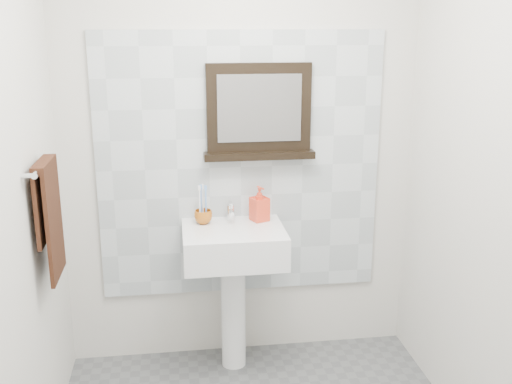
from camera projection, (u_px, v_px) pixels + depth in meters
back_wall at (240, 149)px, 3.37m from camera, size 2.00×0.01×2.50m
front_wall at (358, 355)px, 1.27m from camera, size 2.00×0.01×2.50m
left_wall at (3, 216)px, 2.19m from camera, size 0.01×2.20×2.50m
splashback at (241, 167)px, 3.38m from camera, size 1.60×0.02×1.50m
pedestal_sink at (234, 259)px, 3.30m from camera, size 0.55×0.44×0.96m
toothbrush_cup at (203, 217)px, 3.31m from camera, size 0.12×0.12×0.08m
toothbrushes at (202, 202)px, 3.29m from camera, size 0.05×0.04×0.21m
soap_dispenser at (259, 204)px, 3.35m from camera, size 0.12×0.12×0.20m
framed_mirror at (259, 114)px, 3.29m from camera, size 0.62×0.11×0.52m
towel_bar at (43, 165)px, 2.65m from camera, size 0.07×0.40×0.03m
hand_towel at (49, 210)px, 2.71m from camera, size 0.06×0.30×0.55m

